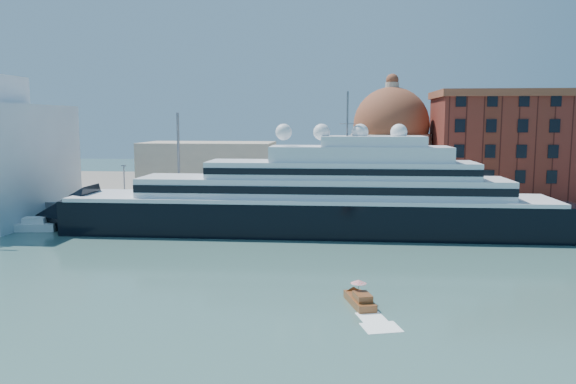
# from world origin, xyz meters

# --- Properties ---
(ground) EXTENTS (400.00, 400.00, 0.00)m
(ground) POSITION_xyz_m (0.00, 0.00, 0.00)
(ground) COLOR #375F57
(ground) RESTS_ON ground
(quay) EXTENTS (180.00, 10.00, 2.50)m
(quay) POSITION_xyz_m (0.00, 34.00, 1.25)
(quay) COLOR gray
(quay) RESTS_ON ground
(land) EXTENTS (260.00, 72.00, 2.00)m
(land) POSITION_xyz_m (0.00, 75.00, 1.00)
(land) COLOR slate
(land) RESTS_ON ground
(quay_fence) EXTENTS (180.00, 0.10, 1.20)m
(quay_fence) POSITION_xyz_m (0.00, 29.50, 3.10)
(quay_fence) COLOR slate
(quay_fence) RESTS_ON quay
(superyacht) EXTENTS (93.04, 12.90, 27.81)m
(superyacht) POSITION_xyz_m (2.68, 23.00, 4.80)
(superyacht) COLOR black
(superyacht) RESTS_ON ground
(service_barge) EXTENTS (11.56, 5.22, 2.51)m
(service_barge) POSITION_xyz_m (-43.99, 20.86, 0.72)
(service_barge) COLOR white
(service_barge) RESTS_ON ground
(water_taxi) EXTENTS (3.32, 5.96, 2.69)m
(water_taxi) POSITION_xyz_m (12.52, -14.19, 0.65)
(water_taxi) COLOR brown
(water_taxi) RESTS_ON ground
(warehouse) EXTENTS (43.00, 19.00, 23.25)m
(warehouse) POSITION_xyz_m (52.00, 52.00, 13.79)
(warehouse) COLOR maroon
(warehouse) RESTS_ON land
(church) EXTENTS (66.00, 18.00, 25.50)m
(church) POSITION_xyz_m (6.39, 57.72, 10.91)
(church) COLOR beige
(church) RESTS_ON land
(lamp_posts) EXTENTS (120.80, 2.40, 18.00)m
(lamp_posts) POSITION_xyz_m (-12.67, 32.27, 9.84)
(lamp_posts) COLOR slate
(lamp_posts) RESTS_ON quay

